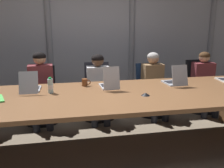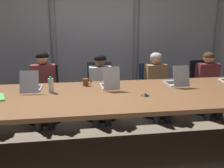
% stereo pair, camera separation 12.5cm
% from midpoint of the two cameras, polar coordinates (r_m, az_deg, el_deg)
% --- Properties ---
extents(ground_plane, '(14.18, 14.18, 0.00)m').
position_cam_midpoint_polar(ground_plane, '(3.39, 0.61, -14.62)').
color(ground_plane, '#7F705B').
extents(conference_table, '(4.57, 1.38, 0.75)m').
position_cam_midpoint_polar(conference_table, '(3.13, 0.65, -4.68)').
color(conference_table, brown).
rests_on(conference_table, ground_plane).
extents(curtain_backdrop, '(7.09, 0.17, 2.85)m').
position_cam_midpoint_polar(curtain_backdrop, '(5.10, -3.25, 11.97)').
color(curtain_backdrop, '#9999A0').
rests_on(curtain_backdrop, ground_plane).
extents(laptop_left_mid, '(0.23, 0.42, 0.28)m').
position_cam_midpoint_polar(laptop_left_mid, '(3.39, -17.17, -0.51)').
color(laptop_left_mid, '#A8ADB7').
rests_on(laptop_left_mid, conference_table).
extents(laptop_center, '(0.24, 0.40, 0.32)m').
position_cam_midpoint_polar(laptop_center, '(3.35, 0.55, 0.06)').
color(laptop_center, '#BCBCC1').
rests_on(laptop_center, conference_table).
extents(laptop_right_mid, '(0.26, 0.40, 0.30)m').
position_cam_midpoint_polar(laptop_right_mid, '(3.64, 15.70, 0.64)').
color(laptop_right_mid, '#A8ADB7').
rests_on(laptop_right_mid, conference_table).
extents(office_chair_left_mid, '(0.60, 0.60, 0.91)m').
position_cam_midpoint_polar(office_chair_left_mid, '(4.32, -14.51, -3.67)').
color(office_chair_left_mid, black).
rests_on(office_chair_left_mid, ground_plane).
extents(office_chair_center, '(0.60, 0.60, 0.94)m').
position_cam_midpoint_polar(office_chair_center, '(4.32, -1.88, -3.07)').
color(office_chair_center, '#2D2D38').
rests_on(office_chair_center, ground_plane).
extents(office_chair_right_mid, '(0.60, 0.61, 0.90)m').
position_cam_midpoint_polar(office_chair_right_mid, '(4.53, 10.48, -2.63)').
color(office_chair_right_mid, navy).
rests_on(office_chair_right_mid, ground_plane).
extents(office_chair_right_end, '(0.60, 0.60, 0.93)m').
position_cam_midpoint_polar(office_chair_right_end, '(4.92, 21.27, -1.89)').
color(office_chair_right_end, black).
rests_on(office_chair_right_end, ground_plane).
extents(person_left_mid, '(0.41, 0.56, 1.18)m').
position_cam_midpoint_polar(person_left_mid, '(4.08, -14.74, 0.12)').
color(person_left_mid, brown).
rests_on(person_left_mid, ground_plane).
extents(person_center, '(0.39, 0.55, 1.12)m').
position_cam_midpoint_polar(person_center, '(4.08, -1.77, 0.17)').
color(person_center, silver).
rests_on(person_center, ground_plane).
extents(person_right_mid, '(0.39, 0.56, 1.12)m').
position_cam_midpoint_polar(person_right_mid, '(4.30, 11.26, 0.62)').
color(person_right_mid, olive).
rests_on(person_right_mid, ground_plane).
extents(person_right_end, '(0.41, 0.56, 1.11)m').
position_cam_midpoint_polar(person_right_end, '(4.71, 22.33, 0.90)').
color(person_right_end, brown).
rests_on(person_right_end, ground_plane).
extents(water_bottle_primary, '(0.07, 0.07, 0.21)m').
position_cam_midpoint_polar(water_bottle_primary, '(3.22, -12.95, -0.31)').
color(water_bottle_primary, silver).
rests_on(water_bottle_primary, conference_table).
extents(coffee_mug_near, '(0.13, 0.08, 0.10)m').
position_cam_midpoint_polar(coffee_mug_near, '(3.49, -5.06, 0.44)').
color(coffee_mug_near, brown).
rests_on(coffee_mug_near, conference_table).
extents(conference_mic_left_side, '(0.11, 0.11, 0.03)m').
position_cam_midpoint_polar(conference_mic_left_side, '(3.05, 8.89, -2.43)').
color(conference_mic_left_side, black).
rests_on(conference_mic_left_side, conference_table).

